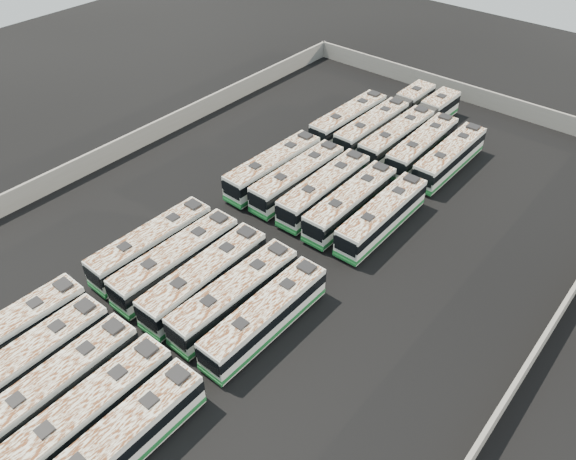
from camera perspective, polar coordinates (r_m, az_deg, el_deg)
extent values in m
plane|color=black|center=(49.71, -1.13, -1.31)|extent=(140.00, 140.00, 0.00)
cube|color=gray|center=(76.01, 17.52, 13.19)|extent=(45.20, 0.30, 2.20)
cube|color=gray|center=(42.25, 23.05, -12.75)|extent=(0.30, 73.20, 2.20)
cube|color=gray|center=(63.33, -16.77, 7.95)|extent=(0.30, 73.20, 2.20)
cube|color=silver|center=(44.61, -26.59, -9.65)|extent=(2.54, 11.45, 2.62)
cube|color=#19632E|center=(45.27, -26.24, -10.46)|extent=(2.59, 11.50, 0.40)
cube|color=black|center=(44.31, -26.75, -9.28)|extent=(2.60, 11.51, 0.88)
cube|color=white|center=(43.70, -27.09, -8.48)|extent=(2.49, 11.22, 0.07)
cube|color=black|center=(44.09, -24.34, -6.73)|extent=(0.92, 0.92, 0.13)
cube|color=black|center=(44.59, -21.90, -5.19)|extent=(1.25, 1.06, 0.25)
cylinder|color=black|center=(46.80, -22.94, -7.62)|extent=(0.28, 0.95, 0.95)
cylinder|color=black|center=(45.40, -21.63, -8.93)|extent=(0.28, 0.95, 0.95)
cube|color=silver|center=(42.34, -24.78, -12.13)|extent=(2.64, 11.48, 2.62)
cube|color=#19632E|center=(43.04, -24.43, -12.94)|extent=(2.69, 11.53, 0.40)
cube|color=black|center=(42.03, -24.94, -11.75)|extent=(2.70, 11.54, 0.88)
cube|color=white|center=(41.38, -25.28, -10.94)|extent=(2.58, 11.25, 0.07)
cube|color=black|center=(41.85, -22.45, -8.99)|extent=(0.92, 0.92, 0.13)
cube|color=black|center=(42.42, -19.95, -7.28)|extent=(1.26, 1.08, 0.25)
cylinder|color=black|center=(44.64, -21.14, -9.79)|extent=(0.29, 0.96, 0.95)
cylinder|color=black|center=(43.34, -19.62, -11.16)|extent=(0.29, 0.96, 0.95)
cube|color=silver|center=(40.35, -22.34, -14.47)|extent=(2.66, 11.44, 2.61)
cube|color=#19632E|center=(41.08, -22.01, -15.27)|extent=(2.71, 11.49, 0.40)
cube|color=black|center=(40.03, -22.49, -14.10)|extent=(2.72, 11.50, 0.87)
cube|color=white|center=(39.35, -22.82, -13.30)|extent=(2.61, 11.21, 0.07)
cube|color=black|center=(38.86, -25.94, -15.25)|extent=(0.92, 0.92, 0.13)
cube|color=black|center=(39.85, -19.88, -11.20)|extent=(0.92, 0.92, 0.13)
cube|color=black|center=(40.45, -17.31, -9.35)|extent=(1.26, 1.07, 0.25)
cylinder|color=black|center=(41.35, -26.99, -17.44)|extent=(0.29, 0.95, 0.95)
cylinder|color=black|center=(40.10, -25.52, -19.20)|extent=(0.29, 0.95, 0.95)
cylinder|color=black|center=(42.69, -18.68, -11.87)|extent=(0.29, 0.95, 0.95)
cylinder|color=black|center=(41.48, -16.99, -13.35)|extent=(0.29, 0.95, 0.95)
cube|color=silver|center=(38.39, -19.64, -17.16)|extent=(2.58, 11.72, 2.68)
cube|color=#19632E|center=(39.18, -19.32, -17.96)|extent=(2.63, 11.77, 0.41)
cube|color=black|center=(38.04, -19.78, -16.78)|extent=(2.64, 11.78, 0.90)
cube|color=white|center=(37.31, -20.10, -15.97)|extent=(2.53, 11.48, 0.07)
cube|color=black|center=(36.81, -23.50, -18.12)|extent=(0.94, 0.94, 0.14)
cube|color=black|center=(37.83, -16.93, -13.65)|extent=(0.94, 0.94, 0.14)
cube|color=black|center=(38.48, -14.17, -11.61)|extent=(1.28, 1.09, 0.25)
cylinder|color=black|center=(39.42, -24.78, -20.29)|extent=(0.28, 0.98, 0.97)
cylinder|color=black|center=(40.80, -15.81, -14.18)|extent=(0.28, 0.98, 0.97)
cylinder|color=black|center=(39.67, -13.89, -15.85)|extent=(0.28, 0.98, 0.97)
cube|color=silver|center=(36.72, -16.78, -20.05)|extent=(2.53, 11.61, 2.65)
cube|color=#19632E|center=(37.54, -16.49, -20.82)|extent=(2.58, 11.66, 0.41)
cube|color=black|center=(36.36, -16.92, -19.69)|extent=(2.59, 11.67, 0.89)
cube|color=white|center=(35.60, -17.20, -18.91)|extent=(2.48, 11.38, 0.07)
cube|color=black|center=(36.13, -13.94, -16.42)|extent=(0.93, 0.93, 0.14)
cube|color=black|center=(36.79, -11.12, -14.23)|extent=(1.27, 1.07, 0.25)
cylinder|color=black|center=(39.12, -12.98, -16.75)|extent=(0.28, 0.97, 0.97)
cylinder|color=black|center=(38.11, -10.87, -18.52)|extent=(0.28, 0.97, 0.97)
cube|color=silver|center=(48.38, -13.65, -1.44)|extent=(2.55, 11.43, 2.61)
cube|color=#19632E|center=(48.99, -13.49, -2.29)|extent=(2.61, 11.48, 0.40)
cube|color=black|center=(48.10, -13.73, -1.05)|extent=(2.62, 11.49, 0.87)
cube|color=black|center=(46.16, -19.22, -4.62)|extent=(2.09, 0.09, 1.38)
cube|color=#19632E|center=(47.13, -18.85, -5.90)|extent=(2.37, 0.14, 0.27)
cube|color=white|center=(47.54, -13.89, -0.22)|extent=(2.50, 11.20, 0.07)
cube|color=black|center=(46.51, -16.31, -1.62)|extent=(0.92, 0.92, 0.13)
cube|color=black|center=(48.57, -11.62, 1.29)|extent=(0.92, 0.92, 0.13)
cube|color=black|center=(49.62, -9.63, 2.56)|extent=(1.25, 1.06, 0.25)
cylinder|color=black|center=(48.47, -17.53, -4.08)|extent=(0.28, 0.95, 0.95)
cylinder|color=black|center=(47.12, -16.12, -5.22)|extent=(0.28, 0.95, 0.95)
cylinder|color=black|center=(51.33, -11.01, 0.05)|extent=(0.28, 0.95, 0.95)
cylinder|color=black|center=(50.05, -9.51, -0.91)|extent=(0.28, 0.95, 0.95)
cube|color=silver|center=(46.32, -11.25, -3.08)|extent=(2.52, 11.72, 2.68)
cube|color=#19632E|center=(46.97, -11.10, -3.97)|extent=(2.57, 11.77, 0.41)
cube|color=black|center=(46.03, -11.31, -2.67)|extent=(2.58, 11.78, 0.90)
cube|color=black|center=(43.91, -17.09, -6.64)|extent=(2.15, 0.07, 1.41)
cube|color=#19632E|center=(44.96, -16.73, -7.97)|extent=(2.44, 0.12, 0.27)
cube|color=white|center=(45.43, -11.46, -1.80)|extent=(2.47, 11.49, 0.07)
cube|color=black|center=(44.30, -13.98, -3.36)|extent=(0.93, 0.93, 0.14)
cube|color=black|center=(46.54, -9.09, -0.14)|extent=(0.93, 0.93, 0.14)
cube|color=black|center=(47.68, -7.04, 1.27)|extent=(1.28, 1.08, 0.25)
cylinder|color=black|center=(46.33, -15.40, -5.94)|extent=(0.28, 0.98, 0.98)
cylinder|color=black|center=(45.03, -13.79, -7.21)|extent=(0.28, 0.98, 0.98)
cylinder|color=black|center=(49.43, -8.61, -1.37)|extent=(0.28, 0.98, 0.98)
cylinder|color=black|center=(48.21, -6.92, -2.42)|extent=(0.28, 0.98, 0.98)
cube|color=silver|center=(44.43, -8.43, -4.87)|extent=(2.67, 11.77, 2.69)
cube|color=#19632E|center=(45.11, -8.31, -5.76)|extent=(2.72, 11.82, 0.41)
cube|color=black|center=(44.13, -8.48, -4.45)|extent=(2.73, 11.83, 0.90)
cube|color=black|center=(41.81, -14.25, -8.84)|extent=(2.15, 0.10, 1.42)
cube|color=#19632E|center=(42.90, -13.93, -10.18)|extent=(2.44, 0.15, 0.27)
cube|color=white|center=(43.50, -8.59, -3.57)|extent=(2.62, 11.53, 0.07)
cube|color=black|center=(42.27, -11.10, -5.30)|extent=(0.95, 0.95, 0.14)
cube|color=black|center=(44.71, -6.26, -1.74)|extent=(0.95, 0.95, 0.14)
cube|color=black|center=(45.93, -4.25, -0.21)|extent=(1.29, 1.10, 0.25)
cylinder|color=black|center=(44.29, -12.71, -7.96)|extent=(0.29, 0.98, 0.98)
cylinder|color=black|center=(43.11, -10.87, -9.29)|extent=(0.29, 0.98, 0.98)
cylinder|color=black|center=(47.64, -5.98, -2.93)|extent=(0.29, 0.98, 0.98)
cylinder|color=black|center=(46.54, -4.11, -4.02)|extent=(0.29, 0.98, 0.98)
cube|color=silver|center=(42.86, -5.42, -6.65)|extent=(2.70, 11.60, 2.65)
cube|color=#19632E|center=(43.55, -5.34, -7.53)|extent=(2.75, 11.65, 0.40)
cube|color=black|center=(42.54, -5.45, -6.24)|extent=(2.76, 11.66, 0.89)
cube|color=black|center=(40.29, -11.43, -10.68)|extent=(2.12, 0.11, 1.40)
cube|color=#19632E|center=(41.41, -11.17, -12.00)|extent=(2.41, 0.16, 0.27)
cube|color=white|center=(41.90, -5.53, -5.36)|extent=(2.65, 11.37, 0.07)
cube|color=black|center=(40.70, -8.11, -7.12)|extent=(0.94, 0.94, 0.13)
cube|color=black|center=(43.08, -3.12, -3.50)|extent=(0.94, 0.94, 0.13)
cube|color=black|center=(44.28, -1.06, -1.94)|extent=(1.28, 1.09, 0.25)
cylinder|color=black|center=(42.74, -9.89, -9.70)|extent=(0.29, 0.97, 0.96)
cylinder|color=black|center=(41.63, -8.00, -11.16)|extent=(0.29, 0.97, 0.96)
cylinder|color=black|center=(46.01, -2.94, -4.60)|extent=(0.29, 0.97, 0.96)
cylinder|color=black|center=(44.98, -1.03, -5.80)|extent=(0.29, 0.97, 0.96)
cube|color=silver|center=(41.29, -2.33, -8.77)|extent=(2.39, 11.39, 2.61)
cube|color=#19632E|center=(42.01, -2.30, -9.64)|extent=(2.44, 11.44, 0.40)
cube|color=black|center=(40.97, -2.35, -8.37)|extent=(2.45, 11.45, 0.87)
cube|color=black|center=(38.59, -8.15, -13.22)|extent=(2.09, 0.06, 1.38)
cube|color=#19632E|center=(39.75, -7.96, -14.50)|extent=(2.37, 0.10, 0.27)
cube|color=white|center=(40.31, -2.38, -7.50)|extent=(2.34, 11.16, 0.07)
cube|color=black|center=(39.05, -4.87, -9.44)|extent=(0.90, 0.90, 0.13)
cube|color=black|center=(41.55, -0.07, -5.49)|extent=(0.90, 0.90, 0.13)
cube|color=black|center=(42.80, 1.90, -3.80)|extent=(1.24, 1.05, 0.25)
cylinder|color=black|center=(41.04, -6.83, -12.03)|extent=(0.27, 0.95, 0.95)
cylinder|color=black|center=(40.09, -4.74, -13.52)|extent=(0.27, 0.95, 0.95)
cylinder|color=black|center=(44.46, -0.13, -6.48)|extent=(0.27, 0.95, 0.95)
cylinder|color=black|center=(43.59, 1.94, -7.70)|extent=(0.27, 0.95, 0.95)
cube|color=silver|center=(56.43, -1.49, 6.36)|extent=(2.73, 11.79, 2.69)
cube|color=#19632E|center=(56.97, -1.47, 5.53)|extent=(2.78, 11.84, 0.41)
cube|color=black|center=(56.19, -1.50, 6.74)|extent=(2.79, 11.85, 0.90)
cube|color=black|center=(52.83, -5.82, 4.01)|extent=(2.15, 0.11, 1.42)
cube|color=#19632E|center=(53.71, -5.71, 2.71)|extent=(2.45, 0.16, 0.27)
cube|color=white|center=(55.70, -1.51, 7.55)|extent=(2.68, 11.56, 0.07)
cube|color=black|center=(54.07, -3.37, 6.55)|extent=(0.95, 0.95, 0.14)
cube|color=black|center=(57.29, 0.25, 8.65)|extent=(0.95, 0.95, 0.14)
cube|color=black|center=(58.82, 1.77, 9.56)|extent=(1.30, 1.11, 0.25)
cylinder|color=black|center=(55.51, -4.89, 4.11)|extent=(0.30, 0.98, 0.98)
cylinder|color=black|center=(54.28, -3.33, 3.28)|extent=(0.30, 0.98, 0.98)
cylinder|color=black|center=(60.02, 0.22, 7.22)|extent=(0.30, 0.98, 0.98)
cylinder|color=black|center=(58.88, 1.77, 6.51)|extent=(0.30, 0.98, 0.98)
cube|color=silver|center=(54.91, 1.00, 5.30)|extent=(2.57, 11.57, 2.64)
cube|color=#19632E|center=(55.46, 0.99, 4.47)|extent=(2.62, 11.62, 0.40)
cube|color=black|center=(54.67, 1.01, 5.68)|extent=(2.63, 11.63, 0.88)
cube|color=black|center=(51.21, -3.16, 2.84)|extent=(2.11, 0.09, 1.39)
cube|color=#19632E|center=(52.10, -3.10, 1.54)|extent=(2.40, 0.13, 0.27)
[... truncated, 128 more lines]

